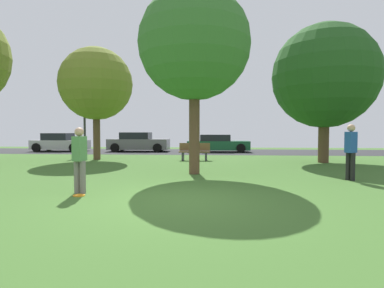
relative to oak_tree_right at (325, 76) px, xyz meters
name	(u,v)px	position (x,y,z in m)	size (l,w,h in m)	color
ground_plane	(178,200)	(-6.05, -8.59, -4.14)	(44.00, 44.00, 0.00)	#3D6628
road_strip	(204,152)	(-6.05, 7.41, -4.14)	(44.00, 6.40, 0.01)	#28282B
oak_tree_right	(325,76)	(0.00, 0.00, 0.00)	(4.95, 4.95, 6.63)	brown
oak_tree_left	(96,84)	(-11.55, 0.76, -0.12)	(3.84, 3.84, 5.96)	brown
birch_tree_lone	(194,44)	(-5.96, -4.38, 0.42)	(3.94, 3.94, 6.55)	brown
person_thrower	(351,149)	(-1.06, -5.50, -3.18)	(0.39, 0.35, 1.73)	black
person_bystander	(80,157)	(-8.52, -8.05, -3.26)	(0.30, 0.35, 1.61)	slate
frisbee_disc	(79,195)	(-8.41, -8.35, -4.13)	(0.27, 0.27, 0.03)	orange
parked_car_silver	(60,143)	(-16.92, 7.19, -3.51)	(4.02, 1.93, 1.37)	#B7B7BC
parked_car_grey	(138,143)	(-10.98, 7.47, -3.48)	(4.46, 1.96, 1.43)	slate
parked_car_green	(218,144)	(-5.03, 7.36, -3.55)	(4.48, 1.98, 1.26)	#195633
park_bench	(195,151)	(-6.29, 0.63, -3.68)	(1.60, 0.45, 0.90)	brown
street_lamp_post	(85,120)	(-13.44, 3.61, -1.89)	(0.14, 0.14, 4.50)	#2D2D33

